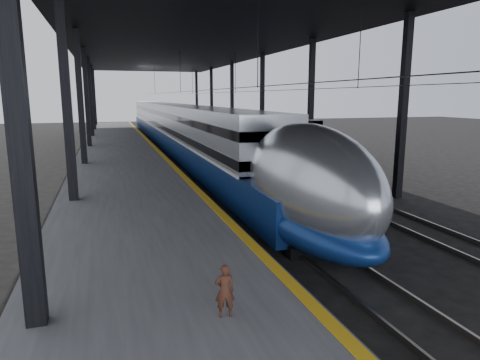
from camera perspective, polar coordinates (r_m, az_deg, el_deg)
name	(u,v)px	position (r m, az deg, el deg)	size (l,w,h in m)	color
ground	(250,250)	(14.57, 1.39, -9.28)	(160.00, 160.00, 0.00)	black
platform	(121,159)	(33.26, -15.63, 2.74)	(6.00, 80.00, 1.00)	#4C4C4F
yellow_strip	(158,151)	(33.39, -10.87, 3.85)	(0.30, 80.00, 0.01)	gold
rails	(224,160)	(34.48, -2.19, 2.71)	(6.52, 80.00, 0.16)	slate
canopy	(189,42)	(33.78, -6.78, 17.84)	(18.00, 75.00, 9.47)	black
tgv_train	(177,130)	(40.99, -8.36, 6.68)	(3.04, 65.20, 4.36)	#B9BCC1
second_train	(205,124)	(52.29, -4.75, 7.46)	(2.65, 56.05, 3.65)	navy
child	(225,291)	(8.21, -2.06, -14.53)	(0.37, 0.25, 1.03)	#432216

